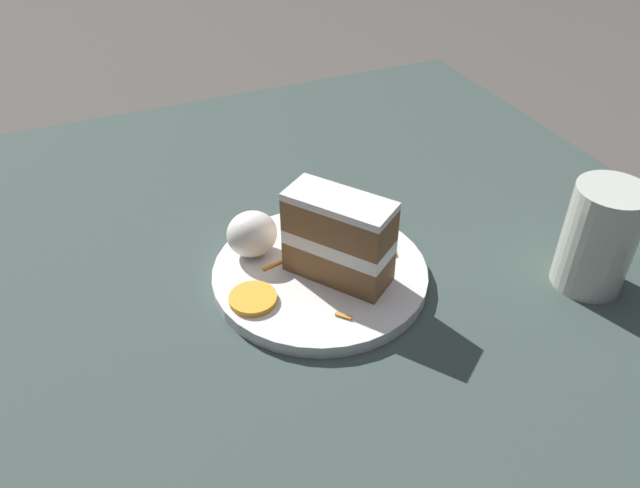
# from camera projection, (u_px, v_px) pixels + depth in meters

# --- Properties ---
(ground_plane) EXTENTS (6.00, 6.00, 0.00)m
(ground_plane) POSITION_uv_depth(u_px,v_px,m) (359.00, 320.00, 0.73)
(ground_plane) COLOR #4C4742
(ground_plane) RESTS_ON ground
(dining_table) EXTENTS (0.94, 1.18, 0.03)m
(dining_table) POSITION_uv_depth(u_px,v_px,m) (360.00, 309.00, 0.72)
(dining_table) COLOR #384742
(dining_table) RESTS_ON ground
(plate) EXTENTS (0.25, 0.25, 0.02)m
(plate) POSITION_uv_depth(u_px,v_px,m) (320.00, 274.00, 0.73)
(plate) COLOR white
(plate) RESTS_ON dining_table
(cake_slice) EXTENTS (0.11, 0.13, 0.10)m
(cake_slice) POSITION_uv_depth(u_px,v_px,m) (339.00, 238.00, 0.68)
(cake_slice) COLOR brown
(cake_slice) RESTS_ON plate
(cream_dollop) EXTENTS (0.06, 0.05, 0.06)m
(cream_dollop) POSITION_uv_depth(u_px,v_px,m) (252.00, 234.00, 0.73)
(cream_dollop) COLOR white
(cream_dollop) RESTS_ON plate
(orange_garnish) EXTENTS (0.05, 0.05, 0.01)m
(orange_garnish) POSITION_uv_depth(u_px,v_px,m) (253.00, 299.00, 0.68)
(orange_garnish) COLOR orange
(orange_garnish) RESTS_ON plate
(carrot_shreds_scatter) EXTENTS (0.16, 0.18, 0.00)m
(carrot_shreds_scatter) POSITION_uv_depth(u_px,v_px,m) (339.00, 257.00, 0.74)
(carrot_shreds_scatter) COLOR orange
(carrot_shreds_scatter) RESTS_ON plate
(drinking_glass) EXTENTS (0.08, 0.08, 0.13)m
(drinking_glass) POSITION_uv_depth(u_px,v_px,m) (597.00, 244.00, 0.70)
(drinking_glass) COLOR beige
(drinking_glass) RESTS_ON dining_table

